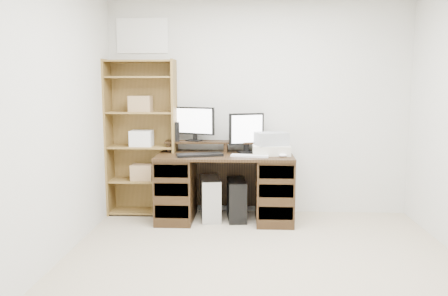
# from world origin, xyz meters

# --- Properties ---
(room) EXTENTS (3.54, 4.04, 2.54)m
(room) POSITION_xyz_m (-0.00, 0.00, 1.25)
(room) COLOR #B8A98C
(room) RESTS_ON ground
(desk) EXTENTS (1.50, 0.70, 0.75)m
(desk) POSITION_xyz_m (-0.37, 1.64, 0.39)
(desk) COLOR black
(desk) RESTS_ON ground
(riser_shelf) EXTENTS (1.40, 0.22, 0.12)m
(riser_shelf) POSITION_xyz_m (-0.37, 1.85, 0.84)
(riser_shelf) COLOR black
(riser_shelf) RESTS_ON desk
(monitor_wide) EXTENTS (0.47, 0.22, 0.39)m
(monitor_wide) POSITION_xyz_m (-0.73, 1.85, 1.09)
(monitor_wide) COLOR black
(monitor_wide) RESTS_ON riser_shelf
(monitor_small) EXTENTS (0.40, 0.22, 0.45)m
(monitor_small) POSITION_xyz_m (-0.13, 1.77, 0.99)
(monitor_small) COLOR black
(monitor_small) RESTS_ON desk
(speaker) EXTENTS (0.11, 0.11, 0.22)m
(speaker) POSITION_xyz_m (-0.95, 1.81, 0.98)
(speaker) COLOR black
(speaker) RESTS_ON riser_shelf
(keyboard_black) EXTENTS (0.52, 0.29, 0.03)m
(keyboard_black) POSITION_xyz_m (-0.64, 1.50, 0.76)
(keyboard_black) COLOR black
(keyboard_black) RESTS_ON desk
(keyboard_white) EXTENTS (0.42, 0.18, 0.02)m
(keyboard_white) POSITION_xyz_m (-0.10, 1.48, 0.76)
(keyboard_white) COLOR silver
(keyboard_white) RESTS_ON desk
(mouse) EXTENTS (0.10, 0.08, 0.04)m
(mouse) POSITION_xyz_m (0.26, 1.48, 0.77)
(mouse) COLOR white
(mouse) RESTS_ON desk
(printer) EXTENTS (0.41, 0.31, 0.10)m
(printer) POSITION_xyz_m (0.14, 1.65, 0.80)
(printer) COLOR beige
(printer) RESTS_ON desk
(basket) EXTENTS (0.39, 0.33, 0.14)m
(basket) POSITION_xyz_m (0.14, 1.65, 0.92)
(basket) COLOR #94999E
(basket) RESTS_ON printer
(tower_silver) EXTENTS (0.27, 0.50, 0.47)m
(tower_silver) POSITION_xyz_m (-0.54, 1.67, 0.24)
(tower_silver) COLOR #B2B4B9
(tower_silver) RESTS_ON ground
(tower_black) EXTENTS (0.24, 0.47, 0.45)m
(tower_black) POSITION_xyz_m (-0.24, 1.67, 0.23)
(tower_black) COLOR black
(tower_black) RESTS_ON ground
(bookshelf) EXTENTS (0.80, 0.30, 1.80)m
(bookshelf) POSITION_xyz_m (-1.35, 1.86, 0.92)
(bookshelf) COLOR olive
(bookshelf) RESTS_ON ground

